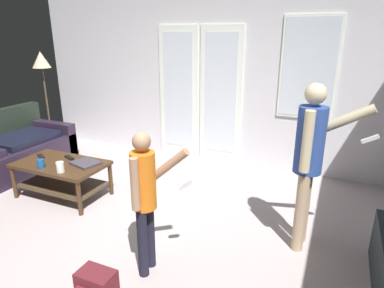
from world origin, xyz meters
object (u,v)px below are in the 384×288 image
(person_child, at_px, (145,192))
(coffee_table, at_px, (62,172))
(person_adult, at_px, (310,154))
(dvd_remote_slim, at_px, (69,158))
(backpack, at_px, (96,285))
(cup_by_laptop, at_px, (60,167))
(laptop_closed, at_px, (86,163))
(cup_near_edge, at_px, (41,164))
(floor_lamp, at_px, (42,67))
(tv_remote_black, at_px, (41,156))

(person_child, bearing_deg, coffee_table, 155.68)
(person_adult, distance_m, dvd_remote_slim, 2.85)
(coffee_table, bearing_deg, backpack, -38.85)
(cup_by_laptop, bearing_deg, coffee_table, 135.48)
(backpack, xyz_separation_m, laptop_closed, (-1.15, 1.26, 0.35))
(person_child, height_order, laptop_closed, person_child)
(backpack, xyz_separation_m, cup_near_edge, (-1.54, 0.97, 0.39))
(person_adult, height_order, floor_lamp, floor_lamp)
(person_child, bearing_deg, tv_remote_black, 158.55)
(cup_near_edge, height_order, cup_by_laptop, cup_by_laptop)
(coffee_table, height_order, tv_remote_black, tv_remote_black)
(person_adult, xyz_separation_m, laptop_closed, (-2.49, -0.05, -0.47))
(laptop_closed, xyz_separation_m, cup_by_laptop, (-0.09, -0.30, 0.05))
(cup_by_laptop, bearing_deg, dvd_remote_slim, 121.24)
(coffee_table, bearing_deg, tv_remote_black, 173.01)
(person_child, bearing_deg, cup_by_laptop, 159.57)
(person_child, distance_m, cup_near_edge, 1.85)
(backpack, xyz_separation_m, dvd_remote_slim, (-1.46, 1.33, 0.35))
(cup_by_laptop, xyz_separation_m, dvd_remote_slim, (-0.22, 0.37, -0.05))
(floor_lamp, xyz_separation_m, cup_by_laptop, (1.79, -1.56, -0.88))
(person_child, xyz_separation_m, laptop_closed, (-1.36, 0.84, -0.28))
(coffee_table, xyz_separation_m, tv_remote_black, (-0.36, 0.04, 0.13))
(backpack, distance_m, tv_remote_black, 2.22)
(person_child, bearing_deg, person_adult, 38.38)
(cup_by_laptop, relative_size, tv_remote_black, 0.70)
(cup_near_edge, relative_size, dvd_remote_slim, 0.59)
(laptop_closed, relative_size, dvd_remote_slim, 1.87)
(person_child, xyz_separation_m, cup_by_laptop, (-1.45, 0.54, -0.23))
(cup_by_laptop, bearing_deg, backpack, -37.75)
(dvd_remote_slim, bearing_deg, floor_lamp, 164.05)
(laptop_closed, bearing_deg, cup_by_laptop, -92.25)
(person_adult, xyz_separation_m, cup_by_laptop, (-2.58, -0.36, -0.42))
(person_adult, height_order, cup_by_laptop, person_adult)
(floor_lamp, xyz_separation_m, tv_remote_black, (1.21, -1.30, -0.93))
(tv_remote_black, bearing_deg, dvd_remote_slim, 45.43)
(floor_lamp, bearing_deg, person_adult, -15.43)
(person_adult, distance_m, laptop_closed, 2.54)
(person_child, relative_size, tv_remote_black, 7.20)
(person_child, bearing_deg, backpack, -116.60)
(floor_lamp, xyz_separation_m, cup_near_edge, (1.49, -1.56, -0.89))
(coffee_table, height_order, cup_near_edge, cup_near_edge)
(coffee_table, distance_m, dvd_remote_slim, 0.20)
(person_adult, bearing_deg, dvd_remote_slim, 179.75)
(person_child, distance_m, cup_by_laptop, 1.56)
(laptop_closed, distance_m, dvd_remote_slim, 0.32)
(floor_lamp, relative_size, laptop_closed, 5.14)
(cup_near_edge, relative_size, tv_remote_black, 0.59)
(person_child, height_order, backpack, person_child)
(coffee_table, bearing_deg, floor_lamp, 139.35)
(floor_lamp, relative_size, cup_near_edge, 16.22)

